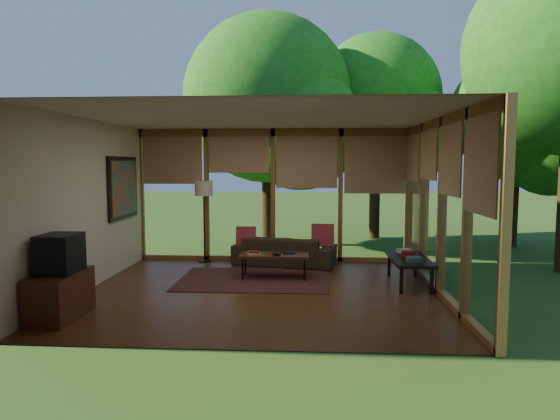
# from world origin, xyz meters

# --- Properties ---
(floor) EXTENTS (5.50, 5.50, 0.00)m
(floor) POSITION_xyz_m (0.00, 0.00, 0.00)
(floor) COLOR brown
(floor) RESTS_ON ground
(ceiling) EXTENTS (5.50, 5.50, 0.00)m
(ceiling) POSITION_xyz_m (0.00, 0.00, 2.70)
(ceiling) COLOR white
(ceiling) RESTS_ON ground
(wall_left) EXTENTS (0.04, 5.00, 2.70)m
(wall_left) POSITION_xyz_m (-2.75, 0.00, 1.35)
(wall_left) COLOR silver
(wall_left) RESTS_ON ground
(wall_front) EXTENTS (5.50, 0.04, 2.70)m
(wall_front) POSITION_xyz_m (0.00, -2.50, 1.35)
(wall_front) COLOR silver
(wall_front) RESTS_ON ground
(window_wall_back) EXTENTS (5.50, 0.12, 2.70)m
(window_wall_back) POSITION_xyz_m (0.00, 2.50, 1.35)
(window_wall_back) COLOR #9C6630
(window_wall_back) RESTS_ON ground
(window_wall_right) EXTENTS (0.12, 5.00, 2.70)m
(window_wall_right) POSITION_xyz_m (2.75, 0.00, 1.35)
(window_wall_right) COLOR #9C6630
(window_wall_right) RESTS_ON ground
(exterior_lawn) EXTENTS (40.00, 40.00, 0.00)m
(exterior_lawn) POSITION_xyz_m (8.00, 8.00, -0.01)
(exterior_lawn) COLOR #305720
(exterior_lawn) RESTS_ON ground
(tree_nw) EXTENTS (4.10, 4.10, 5.62)m
(tree_nw) POSITION_xyz_m (-0.29, 4.68, 3.56)
(tree_nw) COLOR #362113
(tree_nw) RESTS_ON ground
(tree_ne) EXTENTS (3.38, 3.38, 5.40)m
(tree_ne) POSITION_xyz_m (2.49, 5.88, 3.70)
(tree_ne) COLOR #362113
(tree_ne) RESTS_ON ground
(tree_far) EXTENTS (3.18, 3.18, 4.60)m
(tree_far) POSITION_xyz_m (5.63, 4.61, 3.00)
(tree_far) COLOR #362113
(tree_far) RESTS_ON ground
(rug) EXTENTS (2.54, 1.80, 0.01)m
(rug) POSITION_xyz_m (-0.21, 0.73, 0.01)
(rug) COLOR maroon
(rug) RESTS_ON floor
(sofa) EXTENTS (2.09, 1.19, 0.57)m
(sofa) POSITION_xyz_m (0.26, 2.00, 0.29)
(sofa) COLOR #352A1A
(sofa) RESTS_ON floor
(pillow_left) EXTENTS (0.38, 0.20, 0.40)m
(pillow_left) POSITION_xyz_m (-0.49, 1.95, 0.57)
(pillow_left) COLOR maroon
(pillow_left) RESTS_ON sofa
(pillow_right) EXTENTS (0.44, 0.23, 0.46)m
(pillow_right) POSITION_xyz_m (1.01, 1.95, 0.60)
(pillow_right) COLOR maroon
(pillow_right) RESTS_ON sofa
(ct_book_lower) EXTENTS (0.26, 0.23, 0.03)m
(ct_book_lower) POSITION_xyz_m (-0.21, 0.83, 0.44)
(ct_book_lower) COLOR beige
(ct_book_lower) RESTS_ON coffee_table
(ct_book_upper) EXTENTS (0.19, 0.15, 0.03)m
(ct_book_upper) POSITION_xyz_m (-0.21, 0.83, 0.47)
(ct_book_upper) COLOR maroon
(ct_book_upper) RESTS_ON coffee_table
(ct_book_side) EXTENTS (0.24, 0.21, 0.03)m
(ct_book_side) POSITION_xyz_m (0.39, 0.96, 0.44)
(ct_book_side) COLOR black
(ct_book_side) RESTS_ON coffee_table
(ct_bowl) EXTENTS (0.16, 0.16, 0.07)m
(ct_bowl) POSITION_xyz_m (0.19, 0.78, 0.46)
(ct_bowl) COLOR black
(ct_bowl) RESTS_ON coffee_table
(media_cabinet) EXTENTS (0.50, 1.00, 0.60)m
(media_cabinet) POSITION_xyz_m (-2.47, -1.53, 0.30)
(media_cabinet) COLOR #522616
(media_cabinet) RESTS_ON floor
(television) EXTENTS (0.45, 0.55, 0.50)m
(television) POSITION_xyz_m (-2.45, -1.53, 0.85)
(television) COLOR black
(television) RESTS_ON media_cabinet
(console_book_a) EXTENTS (0.24, 0.19, 0.08)m
(console_book_a) POSITION_xyz_m (2.40, 0.16, 0.50)
(console_book_a) COLOR #376151
(console_book_a) RESTS_ON side_console
(console_book_b) EXTENTS (0.22, 0.17, 0.10)m
(console_book_b) POSITION_xyz_m (2.40, 0.61, 0.50)
(console_book_b) COLOR maroon
(console_book_b) RESTS_ON side_console
(console_book_c) EXTENTS (0.27, 0.24, 0.06)m
(console_book_c) POSITION_xyz_m (2.40, 1.01, 0.49)
(console_book_c) COLOR beige
(console_book_c) RESTS_ON side_console
(floor_lamp) EXTENTS (0.36, 0.36, 1.65)m
(floor_lamp) POSITION_xyz_m (-1.38, 2.26, 1.41)
(floor_lamp) COLOR black
(floor_lamp) RESTS_ON floor
(coffee_table) EXTENTS (1.20, 0.50, 0.43)m
(coffee_table) POSITION_xyz_m (0.14, 0.88, 0.39)
(coffee_table) COLOR #522616
(coffee_table) RESTS_ON floor
(side_console) EXTENTS (0.60, 1.40, 0.46)m
(side_console) POSITION_xyz_m (2.40, 0.56, 0.41)
(side_console) COLOR black
(side_console) RESTS_ON floor
(wall_painting) EXTENTS (0.06, 1.35, 1.15)m
(wall_painting) POSITION_xyz_m (-2.71, 1.40, 1.55)
(wall_painting) COLOR black
(wall_painting) RESTS_ON wall_left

